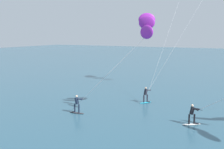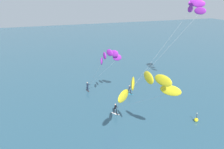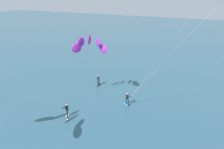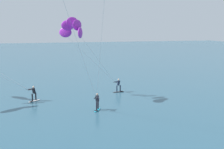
# 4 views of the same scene
# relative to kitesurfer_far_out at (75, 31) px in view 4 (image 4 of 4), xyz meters

# --- Properties ---
(kitesurfer_far_out) EXTENTS (4.64, 7.83, 8.93)m
(kitesurfer_far_out) POSITION_rel_kitesurfer_far_out_xyz_m (0.00, 0.00, 0.00)
(kitesurfer_far_out) COLOR #333338
(kitesurfer_far_out) RESTS_ON ground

